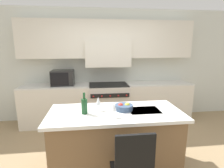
% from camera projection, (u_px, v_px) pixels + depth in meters
% --- Properties ---
extents(back_cabinetry, '(10.00, 0.46, 2.70)m').
position_uv_depth(back_cabinetry, '(107.00, 55.00, 4.23)').
color(back_cabinetry, silver).
rests_on(back_cabinetry, ground_plane).
extents(back_counter, '(4.00, 0.62, 0.95)m').
position_uv_depth(back_counter, '(108.00, 103.00, 4.24)').
color(back_counter, silver).
rests_on(back_counter, ground_plane).
extents(range_stove, '(0.93, 0.70, 0.94)m').
position_uv_depth(range_stove, '(109.00, 103.00, 4.22)').
color(range_stove, beige).
rests_on(range_stove, ground_plane).
extents(microwave, '(0.49, 0.38, 0.34)m').
position_uv_depth(microwave, '(63.00, 78.00, 3.98)').
color(microwave, black).
rests_on(microwave, back_counter).
extents(kitchen_island, '(1.89, 0.85, 0.91)m').
position_uv_depth(kitchen_island, '(115.00, 140.00, 2.59)').
color(kitchen_island, brown).
rests_on(kitchen_island, ground_plane).
extents(wine_bottle, '(0.08, 0.08, 0.30)m').
position_uv_depth(wine_bottle, '(84.00, 106.00, 2.38)').
color(wine_bottle, '#194723').
rests_on(wine_bottle, kitchen_island).
extents(wine_glass_near, '(0.07, 0.07, 0.20)m').
position_uv_depth(wine_glass_near, '(114.00, 107.00, 2.26)').
color(wine_glass_near, white).
rests_on(wine_glass_near, kitchen_island).
extents(wine_glass_far, '(0.07, 0.07, 0.20)m').
position_uv_depth(wine_glass_far, '(98.00, 101.00, 2.51)').
color(wine_glass_far, white).
rests_on(wine_glass_far, kitchen_island).
extents(fruit_bowl, '(0.26, 0.26, 0.11)m').
position_uv_depth(fruit_bowl, '(124.00, 107.00, 2.54)').
color(fruit_bowl, '#384C6B').
rests_on(fruit_bowl, kitchen_island).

